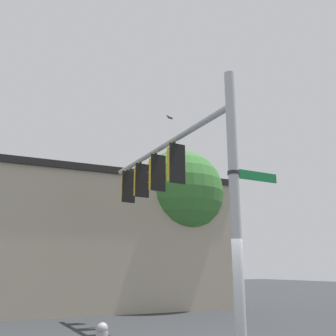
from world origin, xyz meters
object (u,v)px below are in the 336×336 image
object	(u,v)px
traffic_light_mid_inner	(155,174)
bird_flying	(170,118)
street_name_sign	(247,175)
traffic_light_nearest_pole	(174,165)
traffic_light_arm_end	(127,188)
traffic_light_mid_outer	(140,181)

from	to	relation	value
traffic_light_mid_inner	bird_flying	world-z (taller)	bird_flying
traffic_light_mid_inner	street_name_sign	distance (m)	4.23
street_name_sign	traffic_light_nearest_pole	bearing A→B (deg)	95.12
street_name_sign	traffic_light_arm_end	bearing A→B (deg)	90.49
traffic_light_mid_inner	street_name_sign	bearing A→B (deg)	-87.37
traffic_light_mid_outer	traffic_light_arm_end	xyz separation A→B (m)	(0.07, 1.28, 0.00)
traffic_light_nearest_pole	traffic_light_mid_outer	bearing A→B (deg)	87.04
traffic_light_mid_inner	bird_flying	distance (m)	3.40
traffic_light_mid_inner	traffic_light_mid_outer	world-z (taller)	same
traffic_light_nearest_pole	traffic_light_arm_end	xyz separation A→B (m)	(0.20, 3.83, 0.00)
street_name_sign	bird_flying	xyz separation A→B (m)	(1.21, 5.52, 3.67)
traffic_light_nearest_pole	bird_flying	size ratio (longest dim) A/B	4.09
traffic_light_nearest_pole	street_name_sign	world-z (taller)	traffic_light_nearest_pole
traffic_light_mid_inner	street_name_sign	xyz separation A→B (m)	(0.19, -4.13, -0.89)
traffic_light_mid_inner	traffic_light_arm_end	xyz separation A→B (m)	(0.13, 2.55, 0.00)
street_name_sign	traffic_light_mid_outer	bearing A→B (deg)	91.31
traffic_light_arm_end	bird_flying	size ratio (longest dim) A/B	4.09
traffic_light_arm_end	street_name_sign	size ratio (longest dim) A/B	0.91
traffic_light_mid_outer	street_name_sign	bearing A→B (deg)	-88.69
traffic_light_mid_outer	traffic_light_arm_end	world-z (taller)	same
traffic_light_arm_end	bird_flying	world-z (taller)	bird_flying
traffic_light_nearest_pole	traffic_light_mid_outer	world-z (taller)	same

